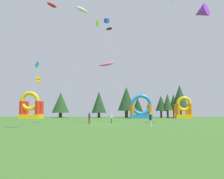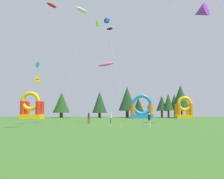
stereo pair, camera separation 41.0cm
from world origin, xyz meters
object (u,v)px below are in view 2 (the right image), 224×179
Objects in this scene: kite_cyan_diamond at (38,66)px; kite_pink_parafoil at (106,64)px; kite_yellow_box at (38,80)px; inflatable_yellow_castle at (184,110)px; kite_black_parafoil at (110,29)px; kite_blue_box at (107,21)px; kite_white_parafoil at (82,10)px; kite_lime_box at (97,24)px; person_midfield at (149,119)px; inflatable_orange_dome at (142,110)px; inflatable_blue_arch at (32,109)px; person_near_camera at (89,117)px; kite_purple_delta at (201,12)px; person_far_side at (111,117)px; kite_red_parafoil at (52,6)px.

kite_cyan_diamond is 24.93m from kite_pink_parafoil.
kite_yellow_box is 1.13× the size of inflatable_yellow_castle.
kite_black_parafoil is 31.02m from inflatable_yellow_castle.
kite_blue_box reaches higher than kite_white_parafoil.
kite_lime_box is 11.50× the size of person_midfield.
inflatable_blue_arch is at bearing -169.88° from inflatable_orange_dome.
kite_lime_box reaches higher than person_near_camera.
kite_blue_box is 2.15× the size of kite_pink_parafoil.
person_midfield is (-9.18, -7.46, -16.66)m from kite_purple_delta.
person_midfield is at bearing -58.25° from person_near_camera.
kite_black_parafoil is at bearing 83.55° from kite_white_parafoil.
kite_black_parafoil reaches higher than kite_blue_box.
kite_black_parafoil reaches higher than person_far_side.
kite_cyan_diamond is 7.85× the size of person_near_camera.
inflatable_blue_arch is at bearing 144.11° from kite_purple_delta.
inflatable_yellow_castle is at bearing 86.49° from person_midfield.
inflatable_yellow_castle is (19.51, 32.14, 1.29)m from person_far_side.
kite_cyan_diamond is at bearing 148.14° from kite_purple_delta.
kite_red_parafoil is 1.64× the size of kite_cyan_diamond.
kite_lime_box is at bearing -42.90° from inflatable_blue_arch.
kite_pink_parafoil is 17.42m from kite_purple_delta.
kite_blue_box is 27.28m from inflatable_orange_dome.
kite_pink_parafoil is (3.65, 4.16, -7.96)m from kite_white_parafoil.
kite_lime_box is 9.52m from kite_white_parafoil.
kite_red_parafoil reaches higher than kite_blue_box.
kite_lime_box reaches higher than inflatable_orange_dome.
kite_yellow_box is 1.04× the size of inflatable_orange_dome.
kite_pink_parafoil reaches higher than inflatable_orange_dome.
kite_red_parafoil is 30.88m from person_midfield.
kite_black_parafoil reaches higher than kite_cyan_diamond.
kite_white_parafoil is 10.53× the size of person_far_side.
kite_black_parafoil is 3.97× the size of inflatable_yellow_castle.
kite_yellow_box is at bearing -107.48° from kite_black_parafoil.
inflatable_orange_dome is (8.92, 16.30, -19.98)m from kite_blue_box.
kite_purple_delta is at bearing -26.35° from kite_lime_box.
kite_red_parafoil is 3.15× the size of inflatable_blue_arch.
inflatable_yellow_castle is (12.14, 1.16, 0.01)m from inflatable_orange_dome.
kite_blue_box is 20.13m from kite_cyan_diamond.
kite_yellow_box is 39.05m from inflatable_orange_dome.
inflatable_orange_dome is (26.13, 11.21, -10.86)m from kite_cyan_diamond.
person_near_camera reaches higher than person_midfield.
kite_blue_box is 22.66m from kite_purple_delta.
kite_black_parafoil reaches higher than kite_pink_parafoil.
person_near_camera is at bearing -179.44° from kite_purple_delta.
kite_lime_box reaches higher than kite_yellow_box.
person_midfield is (5.16, -8.26, -0.02)m from person_far_side.
kite_black_parafoil reaches higher than kite_purple_delta.
person_near_camera is 11.23m from person_midfield.
kite_yellow_box is 0.98× the size of inflatable_blue_arch.
kite_blue_box is 33.88m from inflatable_yellow_castle.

